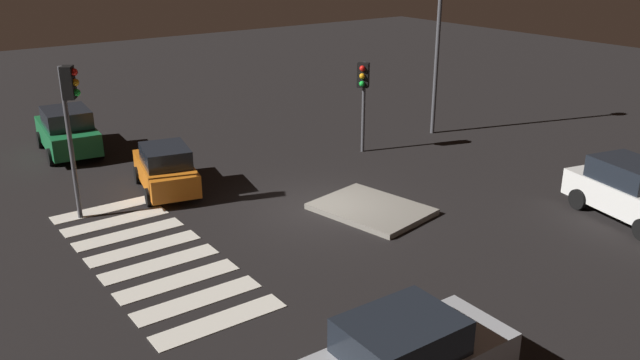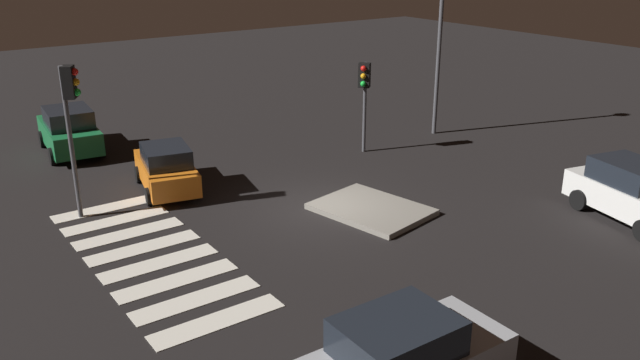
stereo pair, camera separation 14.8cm
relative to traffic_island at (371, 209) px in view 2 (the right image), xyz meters
The scene contains 10 objects.
ground_plane 1.65m from the traffic_island, 133.17° to the right, with size 80.00×80.00×0.00m, color black.
traffic_island is the anchor object (origin of this frame).
car_green 13.30m from the traffic_island, 152.93° to the right, with size 4.44×2.34×1.88m.
car_white 8.01m from the traffic_island, 50.58° to the left, with size 4.40×2.62×1.82m.
car_orange 7.19m from the traffic_island, 140.52° to the right, with size 3.98×2.36×1.64m.
car_silver 9.09m from the traffic_island, 35.85° to the right, with size 2.01×4.20×1.81m.
traffic_light_west 6.72m from the traffic_island, 143.75° to the left, with size 0.54×0.53×3.66m.
traffic_light_south 9.65m from the traffic_island, 122.63° to the right, with size 0.54×0.53×4.75m.
street_lamp 11.05m from the traffic_island, 123.66° to the left, with size 0.56×0.56×8.12m.
crosswalk_near 7.00m from the traffic_island, 99.29° to the right, with size 8.75×3.20×0.02m.
Camera 2 is at (15.83, -11.18, 8.18)m, focal length 36.61 mm.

